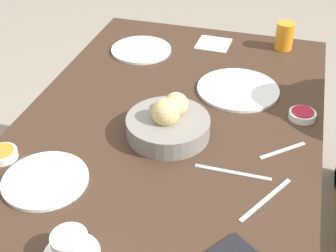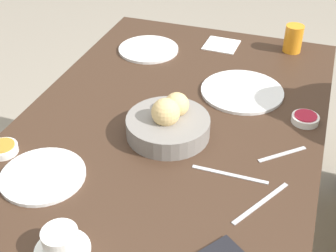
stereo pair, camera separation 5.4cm
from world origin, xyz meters
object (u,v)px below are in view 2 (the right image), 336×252
plate_far_center (242,91)px  spoon_coffee (282,154)px  coffee_cup (61,243)px  knife_silver (230,175)px  plate_near_left (148,49)px  fork_silver (261,203)px  napkin (221,45)px  plate_near_right (43,176)px  jam_bowl_berry (305,119)px  bread_basket (168,123)px  jam_bowl_honey (3,149)px  juice_glass (293,39)px

plate_far_center → spoon_coffee: size_ratio=2.27×
coffee_cup → knife_silver: coffee_cup is taller
plate_near_left → fork_silver: size_ratio=1.26×
plate_near_left → napkin: plate_near_left is taller
plate_near_right → spoon_coffee: bearing=117.2°
jam_bowl_berry → spoon_coffee: 0.18m
plate_far_center → coffee_cup: size_ratio=2.21×
knife_silver → bread_basket: bearing=-119.1°
jam_bowl_honey → knife_silver: bearing=100.3°
jam_bowl_honey → jam_bowl_berry: bearing=118.4°
plate_far_center → plate_near_right: bearing=-34.8°
coffee_cup → plate_near_left: bearing=-170.1°
plate_near_left → knife_silver: 0.73m
fork_silver → juice_glass: bearing=-178.0°
jam_bowl_berry → fork_silver: bearing=-9.7°
plate_near_left → coffee_cup: size_ratio=1.86×
plate_far_center → napkin: (-0.31, -0.14, -0.00)m
juice_glass → jam_bowl_berry: (0.45, 0.09, -0.04)m
juice_glass → spoon_coffee: bearing=4.8°
plate_near_right → plate_far_center: 0.68m
plate_near_left → plate_near_right: (0.74, 0.00, 0.00)m
coffee_cup → napkin: coffee_cup is taller
plate_near_right → jam_bowl_honey: bearing=-109.1°
napkin → fork_silver: bearing=20.1°
plate_near_left → coffee_cup: 0.94m
juice_glass → coffee_cup: juice_glass is taller
plate_near_right → knife_silver: size_ratio=1.09×
plate_far_center → coffee_cup: 0.78m
plate_near_right → spoon_coffee: 0.62m
jam_bowl_berry → jam_bowl_honey: 0.85m
jam_bowl_berry → fork_silver: 0.38m
plate_far_center → jam_bowl_honey: jam_bowl_honey is taller
plate_near_left → bread_basket: bearing=27.1°
knife_silver → napkin: napkin is taller
plate_near_left → napkin: size_ratio=1.75×
plate_near_right → jam_bowl_berry: 0.75m
fork_silver → plate_near_left: bearing=-140.9°
plate_near_left → jam_bowl_honey: bearing=-12.4°
bread_basket → jam_bowl_berry: 0.40m
jam_bowl_berry → napkin: bearing=-139.7°
bread_basket → plate_far_center: size_ratio=0.89×
bread_basket → jam_bowl_berry: bearing=117.4°
plate_far_center → jam_bowl_honey: (0.51, -0.54, 0.01)m
jam_bowl_berry → spoon_coffee: bearing=-13.4°
napkin → plate_far_center: bearing=24.8°
fork_silver → spoon_coffee: size_ratio=1.51×
plate_near_left → juice_glass: bearing=108.5°
coffee_cup → plate_far_center: bearing=163.1°
bread_basket → jam_bowl_berry: size_ratio=2.95×
plate_near_left → fork_silver: (0.65, 0.53, -0.00)m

